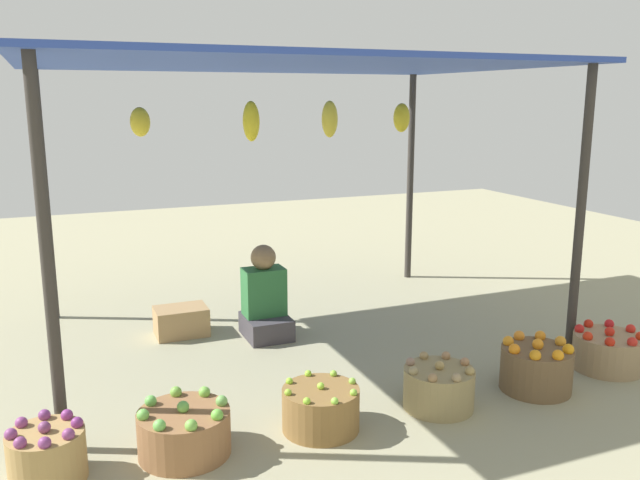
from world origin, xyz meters
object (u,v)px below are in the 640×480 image
(vendor_person, at_px, (265,302))
(basket_red_tomatoes, at_px, (608,351))
(basket_limes, at_px, (321,409))
(basket_green_apples, at_px, (184,431))
(basket_potatoes, at_px, (439,387))
(basket_oranges, at_px, (536,368))
(basket_purple_onions, at_px, (47,455))
(wooden_crate_near_vendor, at_px, (181,321))

(vendor_person, height_order, basket_red_tomatoes, vendor_person)
(vendor_person, xyz_separation_m, basket_limes, (-0.18, -1.66, -0.17))
(basket_green_apples, bearing_deg, basket_limes, -2.28)
(vendor_person, height_order, basket_potatoes, vendor_person)
(basket_green_apples, height_order, basket_potatoes, same)
(basket_oranges, bearing_deg, vendor_person, 129.20)
(basket_oranges, bearing_deg, basket_limes, 178.24)
(basket_red_tomatoes, bearing_deg, basket_oranges, -173.31)
(basket_purple_onions, distance_m, basket_red_tomatoes, 3.84)
(basket_potatoes, bearing_deg, basket_limes, 178.25)
(vendor_person, relative_size, basket_potatoes, 1.71)
(basket_purple_onions, xyz_separation_m, basket_potatoes, (2.34, -0.06, -0.01))
(basket_green_apples, relative_size, basket_red_tomatoes, 1.04)
(vendor_person, bearing_deg, basket_green_apples, -121.47)
(basket_potatoes, height_order, wooden_crate_near_vendor, basket_potatoes)
(vendor_person, bearing_deg, basket_red_tomatoes, -37.36)
(basket_green_apples, xyz_separation_m, basket_red_tomatoes, (3.12, 0.01, 0.00))
(wooden_crate_near_vendor, bearing_deg, basket_potatoes, -57.04)
(basket_limes, bearing_deg, basket_oranges, -1.76)
(basket_red_tomatoes, height_order, wooden_crate_near_vendor, basket_red_tomatoes)
(basket_purple_onions, bearing_deg, basket_red_tomatoes, 0.01)
(basket_red_tomatoes, xyz_separation_m, wooden_crate_near_vendor, (-2.78, 1.91, -0.02))
(vendor_person, bearing_deg, basket_oranges, -50.80)
(basket_purple_onions, bearing_deg, basket_oranges, -1.57)
(vendor_person, relative_size, basket_purple_onions, 1.98)
(basket_limes, relative_size, basket_potatoes, 1.03)
(basket_oranges, distance_m, wooden_crate_near_vendor, 2.86)
(vendor_person, bearing_deg, basket_potatoes, -69.44)
(basket_green_apples, distance_m, basket_potatoes, 1.63)
(basket_green_apples, relative_size, basket_limes, 1.11)
(basket_potatoes, bearing_deg, basket_oranges, -1.77)
(basket_limes, height_order, basket_oranges, basket_oranges)
(basket_green_apples, bearing_deg, basket_red_tomatoes, 0.09)
(vendor_person, xyz_separation_m, basket_red_tomatoes, (2.13, -1.62, -0.16))
(vendor_person, relative_size, basket_oranges, 1.62)
(basket_potatoes, bearing_deg, vendor_person, 110.56)
(vendor_person, height_order, basket_oranges, vendor_person)
(basket_limes, height_order, basket_potatoes, basket_potatoes)
(basket_potatoes, bearing_deg, basket_purple_onions, 178.49)
(basket_purple_onions, height_order, basket_oranges, basket_oranges)
(basket_limes, relative_size, wooden_crate_near_vendor, 1.09)
(vendor_person, distance_m, basket_potatoes, 1.81)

